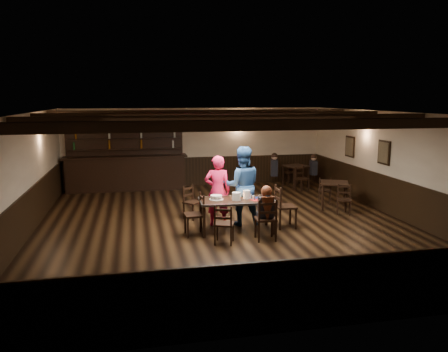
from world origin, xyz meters
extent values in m
plane|color=black|center=(0.00, 0.00, 0.00)|extent=(10.00, 10.00, 0.00)
cube|color=beige|center=(0.00, 5.00, 1.35)|extent=(9.00, 0.02, 2.70)
cube|color=beige|center=(0.00, -5.00, 1.35)|extent=(9.00, 0.02, 2.70)
cube|color=beige|center=(-4.50, 0.00, 1.35)|extent=(0.02, 10.00, 2.70)
cube|color=beige|center=(4.50, 0.00, 1.35)|extent=(0.02, 10.00, 2.70)
cube|color=silver|center=(0.00, 0.00, 2.70)|extent=(9.00, 10.00, 0.02)
cube|color=black|center=(0.00, 4.97, 0.50)|extent=(9.00, 0.04, 1.00)
cube|color=black|center=(0.00, -4.97, 0.50)|extent=(9.00, 0.04, 1.00)
cube|color=black|center=(-4.47, 0.00, 0.50)|extent=(0.04, 10.00, 1.00)
cube|color=black|center=(4.47, 0.00, 0.50)|extent=(0.04, 10.00, 1.00)
cube|color=black|center=(-1.90, 4.97, 1.85)|extent=(0.90, 0.03, 1.00)
cube|color=black|center=(-1.90, 4.95, 1.85)|extent=(0.80, 0.02, 0.90)
cube|color=black|center=(4.47, 0.50, 1.60)|extent=(0.03, 0.55, 0.65)
cube|color=#72664C|center=(4.45, 0.50, 1.60)|extent=(0.02, 0.45, 0.55)
cube|color=black|center=(4.47, 2.40, 1.55)|extent=(0.03, 0.55, 0.65)
cube|color=#72664C|center=(4.45, 2.40, 1.55)|extent=(0.02, 0.45, 0.55)
cube|color=black|center=(0.00, -3.00, 2.60)|extent=(8.90, 0.18, 0.18)
cube|color=black|center=(0.00, -1.00, 2.60)|extent=(8.90, 0.18, 0.18)
cube|color=black|center=(0.00, 1.00, 2.60)|extent=(8.90, 0.18, 0.18)
cube|color=black|center=(0.00, 3.00, 2.60)|extent=(8.90, 0.18, 0.18)
cube|color=black|center=(-0.65, -0.87, 0.35)|extent=(0.06, 0.06, 0.71)
cube|color=black|center=(-0.62, -0.13, 0.35)|extent=(0.06, 0.06, 0.71)
cube|color=black|center=(0.94, -0.95, 0.35)|extent=(0.06, 0.06, 0.71)
cube|color=black|center=(0.98, -0.21, 0.35)|extent=(0.06, 0.06, 0.71)
cube|color=black|center=(0.16, -0.54, 0.73)|extent=(1.75, 0.94, 0.04)
cube|color=#A5A8AD|center=(0.18, -0.13, 0.73)|extent=(1.71, 0.12, 0.05)
cube|color=#A5A8AD|center=(0.14, -0.95, 0.73)|extent=(1.71, 0.12, 0.05)
cube|color=#A5A8AD|center=(1.00, -0.58, 0.73)|extent=(0.07, 0.86, 0.05)
cube|color=#A5A8AD|center=(-0.68, -0.50, 0.73)|extent=(0.07, 0.86, 0.05)
cube|color=black|center=(-0.08, -1.24, 0.20)|extent=(0.04, 0.04, 0.41)
cube|color=black|center=(-0.19, -1.54, 0.20)|extent=(0.04, 0.04, 0.41)
cube|color=black|center=(-0.40, -1.12, 0.20)|extent=(0.04, 0.04, 0.41)
cube|color=black|center=(-0.51, -1.42, 0.20)|extent=(0.04, 0.04, 0.41)
cube|color=black|center=(-0.30, -1.33, 0.43)|extent=(0.50, 0.49, 0.04)
cube|color=black|center=(-0.35, -1.48, 0.64)|extent=(0.39, 0.17, 0.43)
cube|color=black|center=(-0.35, -1.48, 0.60)|extent=(0.33, 0.14, 0.05)
cube|color=black|center=(-0.35, -1.48, 0.77)|extent=(0.33, 0.14, 0.05)
cube|color=black|center=(0.83, -1.11, 0.22)|extent=(0.04, 0.04, 0.45)
cube|color=black|center=(0.81, -1.46, 0.22)|extent=(0.04, 0.04, 0.45)
cube|color=black|center=(0.46, -1.09, 0.22)|extent=(0.04, 0.04, 0.45)
cube|color=black|center=(0.43, -1.44, 0.22)|extent=(0.04, 0.04, 0.45)
cube|color=black|center=(0.63, -1.28, 0.47)|extent=(0.46, 0.44, 0.04)
cube|color=black|center=(0.62, -1.45, 0.70)|extent=(0.44, 0.06, 0.47)
cube|color=black|center=(0.62, -1.45, 0.65)|extent=(0.37, 0.05, 0.05)
cube|color=black|center=(0.62, -1.45, 0.84)|extent=(0.37, 0.05, 0.05)
cube|color=black|center=(-1.03, -0.47, 0.23)|extent=(0.04, 0.04, 0.45)
cube|color=black|center=(-0.67, -0.45, 0.23)|extent=(0.04, 0.04, 0.45)
cube|color=black|center=(-1.01, -0.85, 0.23)|extent=(0.04, 0.04, 0.45)
cube|color=black|center=(-0.65, -0.83, 0.23)|extent=(0.04, 0.04, 0.45)
cube|color=black|center=(-0.84, -0.65, 0.47)|extent=(0.44, 0.46, 0.04)
cube|color=black|center=(-0.66, -0.64, 0.71)|extent=(0.06, 0.44, 0.47)
cube|color=black|center=(-0.66, -0.64, 0.66)|extent=(0.05, 0.38, 0.05)
cube|color=black|center=(-0.66, -0.64, 0.85)|extent=(0.05, 0.38, 0.05)
cube|color=black|center=(1.55, -0.68, 0.24)|extent=(0.04, 0.04, 0.49)
cube|color=black|center=(1.17, -0.67, 0.24)|extent=(0.04, 0.04, 0.49)
cube|color=black|center=(1.56, -0.28, 0.24)|extent=(0.04, 0.04, 0.49)
cube|color=black|center=(1.18, -0.27, 0.24)|extent=(0.04, 0.04, 0.49)
cube|color=black|center=(1.37, -0.47, 0.51)|extent=(0.46, 0.48, 0.05)
cube|color=black|center=(1.17, -0.47, 0.76)|extent=(0.05, 0.47, 0.51)
cube|color=black|center=(1.17, -0.47, 0.71)|extent=(0.04, 0.41, 0.06)
cube|color=black|center=(1.17, -0.47, 0.91)|extent=(0.04, 0.41, 0.06)
cube|color=black|center=(-0.71, 0.50, 0.20)|extent=(0.05, 0.05, 0.41)
cube|color=black|center=(-0.92, 0.74, 0.20)|extent=(0.05, 0.05, 0.41)
cube|color=black|center=(-0.45, 0.72, 0.20)|extent=(0.05, 0.05, 0.41)
cube|color=black|center=(-0.66, 0.96, 0.20)|extent=(0.05, 0.05, 0.41)
cube|color=black|center=(-0.69, 0.73, 0.42)|extent=(0.55, 0.54, 0.04)
cube|color=black|center=(-0.79, 0.85, 0.64)|extent=(0.32, 0.28, 0.42)
cube|color=black|center=(-0.79, 0.85, 0.59)|extent=(0.27, 0.24, 0.05)
cube|color=black|center=(-0.79, 0.85, 0.76)|extent=(0.27, 0.24, 0.05)
imported|color=#F51C54|center=(-0.18, 0.02, 0.85)|extent=(0.68, 0.50, 1.71)
imported|color=navy|center=(0.42, 0.00, 0.95)|extent=(1.01, 0.84, 1.91)
cube|color=black|center=(0.63, -1.16, 0.52)|extent=(0.30, 0.30, 0.12)
cube|color=black|center=(0.63, -1.28, 0.73)|extent=(0.32, 0.19, 0.45)
cylinder|color=black|center=(0.63, -1.28, 0.93)|extent=(0.09, 0.32, 0.32)
sphere|color=#D8A384|center=(0.63, -1.28, 1.07)|extent=(0.20, 0.20, 0.20)
sphere|color=#3B190D|center=(0.63, -1.30, 1.08)|extent=(0.24, 0.24, 0.24)
cone|color=#3B190D|center=(0.63, -1.40, 0.71)|extent=(0.19, 0.19, 0.56)
cylinder|color=white|center=(-0.30, -0.45, 0.76)|extent=(0.33, 0.33, 0.01)
cylinder|color=white|center=(-0.30, -0.45, 0.81)|extent=(0.26, 0.26, 0.09)
cylinder|color=silver|center=(-0.30, -0.45, 0.79)|extent=(0.28, 0.28, 0.04)
cylinder|color=white|center=(0.13, -0.60, 0.84)|extent=(0.19, 0.19, 0.18)
cylinder|color=white|center=(0.41, -0.49, 0.85)|extent=(0.16, 0.16, 0.19)
cylinder|color=#A5A8AD|center=(0.18, -0.43, 0.77)|extent=(0.05, 0.05, 0.03)
sphere|color=orange|center=(0.18, -0.43, 0.79)|extent=(0.03, 0.03, 0.03)
cylinder|color=silver|center=(0.52, -0.66, 0.80)|extent=(0.04, 0.04, 0.10)
cylinder|color=#A5A8AD|center=(0.55, -0.66, 0.79)|extent=(0.03, 0.03, 0.08)
cylinder|color=silver|center=(0.49, -0.49, 0.80)|extent=(0.06, 0.06, 0.10)
cube|color=maroon|center=(0.60, -0.67, 0.75)|extent=(0.31, 0.27, 0.00)
cube|color=navy|center=(0.72, -0.50, 0.75)|extent=(0.33, 0.25, 0.00)
cube|color=black|center=(-2.39, 4.65, 0.55)|extent=(3.83, 0.60, 1.10)
cube|color=black|center=(-2.39, 4.65, 1.12)|extent=(4.03, 0.70, 0.05)
cube|color=black|center=(-2.39, 4.92, 1.10)|extent=(3.83, 0.10, 2.20)
cube|color=black|center=(-2.39, 4.82, 1.35)|extent=(3.73, 0.22, 0.03)
cube|color=black|center=(-2.39, 4.82, 1.70)|extent=(3.73, 0.22, 0.03)
cube|color=black|center=(-2.39, 4.82, 2.05)|extent=(3.73, 0.22, 0.03)
cube|color=black|center=(3.29, 0.95, 0.73)|extent=(0.97, 0.97, 0.04)
cube|color=black|center=(2.89, 0.79, 0.35)|extent=(0.05, 0.05, 0.71)
cube|color=black|center=(3.14, 1.35, 0.35)|extent=(0.05, 0.05, 0.71)
cube|color=black|center=(3.45, 0.55, 0.35)|extent=(0.05, 0.05, 0.71)
cube|color=black|center=(3.69, 1.10, 0.35)|extent=(0.05, 0.05, 0.71)
cube|color=black|center=(3.33, 4.00, 0.73)|extent=(0.94, 0.94, 0.04)
cube|color=black|center=(3.13, 3.61, 0.35)|extent=(0.05, 0.05, 0.71)
cube|color=black|center=(2.94, 4.20, 0.35)|extent=(0.05, 0.05, 0.71)
cube|color=black|center=(3.71, 3.80, 0.35)|extent=(0.05, 0.05, 0.71)
cube|color=black|center=(3.53, 4.38, 0.35)|extent=(0.05, 0.05, 0.71)
cube|color=black|center=(2.47, 3.76, 0.74)|extent=(0.32, 0.42, 0.54)
sphere|color=#D8A384|center=(2.47, 3.76, 1.10)|extent=(0.21, 0.21, 0.21)
sphere|color=black|center=(2.47, 3.76, 1.13)|extent=(0.22, 0.22, 0.22)
cube|color=black|center=(3.84, 3.68, 0.71)|extent=(0.26, 0.36, 0.49)
sphere|color=#D8A384|center=(3.84, 3.68, 1.04)|extent=(0.19, 0.19, 0.19)
sphere|color=black|center=(3.84, 3.68, 1.07)|extent=(0.20, 0.20, 0.20)
camera|label=1|loc=(-2.10, -10.02, 3.05)|focal=35.00mm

